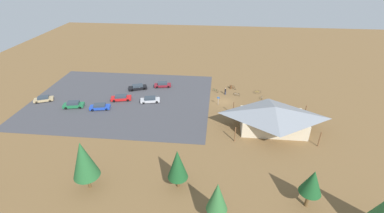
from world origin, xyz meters
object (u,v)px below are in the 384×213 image
at_px(car_green_inner_stall, 74,105).
at_px(car_tan_front_row, 44,99).
at_px(car_red_far_end, 121,98).
at_px(car_maroon_by_curb, 163,85).
at_px(bicycle_orange_edge_north, 234,88).
at_px(car_black_second_row, 138,87).
at_px(trash_bin, 231,87).
at_px(bicycle_silver_yard_front, 237,94).
at_px(visitor_by_pavilion, 225,91).
at_px(pine_mideast, 178,164).
at_px(car_silver_aisle_side, 150,100).
at_px(car_blue_near_entry, 100,107).
at_px(pine_far_west, 83,160).
at_px(lot_sign, 218,100).
at_px(bicycle_yellow_back_row, 257,92).
at_px(bicycle_red_yard_right, 241,108).
at_px(bicycle_green_edge_south, 216,91).
at_px(bike_pavilion, 273,116).
at_px(bicycle_purple_lone_east, 270,107).
at_px(bicycle_white_front_row, 262,98).
at_px(pine_center, 217,197).
at_px(pine_west, 312,182).

height_order(car_green_inner_stall, car_tan_front_row, car_green_inner_stall).
bearing_deg(car_red_far_end, car_maroon_by_curb, -134.96).
distance_m(bicycle_orange_edge_north, car_black_second_row, 25.05).
relative_size(trash_bin, car_green_inner_stall, 0.19).
bearing_deg(bicycle_silver_yard_front, car_green_inner_stall, 14.80).
bearing_deg(car_maroon_by_curb, visitor_by_pavilion, 170.71).
xyz_separation_m(trash_bin, pine_mideast, (8.69, 35.72, 3.86)).
bearing_deg(car_silver_aisle_side, car_blue_near_entry, 23.28).
height_order(pine_far_west, car_black_second_row, pine_far_west).
distance_m(lot_sign, car_silver_aisle_side, 16.09).
xyz_separation_m(pine_far_west, car_black_second_row, (2.14, -34.05, -4.60)).
bearing_deg(car_maroon_by_curb, bicycle_yellow_back_row, 176.95).
distance_m(trash_bin, car_silver_aisle_side, 21.53).
xyz_separation_m(lot_sign, bicycle_red_yard_right, (-5.16, 1.62, -1.04)).
xyz_separation_m(pine_mideast, car_green_inner_stall, (27.38, -21.75, -3.55)).
distance_m(bicycle_green_edge_south, bicycle_yellow_back_row, 10.50).
xyz_separation_m(car_green_inner_stall, car_tan_front_row, (8.55, -2.10, -0.07)).
relative_size(bike_pavilion, bicycle_purple_lone_east, 10.45).
bearing_deg(lot_sign, bike_pavilion, 140.77).
bearing_deg(pine_far_west, bicycle_orange_edge_north, -121.68).
xyz_separation_m(bicycle_orange_edge_north, car_silver_aisle_side, (20.04, 9.35, 0.32)).
relative_size(pine_far_west, bicycle_orange_edge_north, 5.30).
height_order(pine_mideast, bicycle_white_front_row, pine_mideast).
relative_size(trash_bin, bicycle_green_edge_south, 0.64).
xyz_separation_m(bicycle_purple_lone_east, bicycle_yellow_back_row, (2.17, -7.42, 0.00)).
height_order(pine_far_west, car_tan_front_row, pine_far_west).
bearing_deg(trash_bin, car_black_second_row, 7.46).
xyz_separation_m(bicycle_green_edge_south, car_tan_front_row, (40.68, 9.43, 0.32)).
xyz_separation_m(pine_center, car_blue_near_entry, (26.86, -27.24, -3.87)).
distance_m(car_red_far_end, car_green_inner_stall, 10.67).
bearing_deg(pine_west, car_tan_front_row, -25.31).
bearing_deg(bicycle_yellow_back_row, bicycle_green_edge_south, 0.94).
relative_size(pine_center, bicycle_purple_lone_east, 4.52).
bearing_deg(car_green_inner_stall, bicycle_purple_lone_east, -174.53).
relative_size(bike_pavilion, bicycle_silver_yard_front, 9.59).
height_order(bicycle_purple_lone_east, car_maroon_by_curb, car_maroon_by_curb).
distance_m(car_maroon_by_curb, car_blue_near_entry, 17.72).
xyz_separation_m(bicycle_white_front_row, car_red_far_end, (33.76, 4.09, 0.34)).
relative_size(pine_center, car_green_inner_stall, 1.41).
bearing_deg(trash_bin, pine_center, 86.05).
bearing_deg(pine_mideast, bicycle_green_edge_south, -98.12).
bearing_deg(pine_west, trash_bin, -75.63).
relative_size(bicycle_red_yard_right, car_red_far_end, 0.27).
bearing_deg(bicycle_green_edge_south, car_blue_near_entry, 24.53).
bearing_deg(bike_pavilion, car_blue_near_entry, -6.23).
xyz_separation_m(trash_bin, pine_center, (2.86, 41.44, 4.13)).
bearing_deg(bicycle_orange_edge_north, bicycle_purple_lone_east, 130.28).
bearing_deg(bike_pavilion, lot_sign, -39.23).
height_order(trash_bin, pine_far_west, pine_far_west).
bearing_deg(bicycle_yellow_back_row, car_red_far_end, 12.27).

